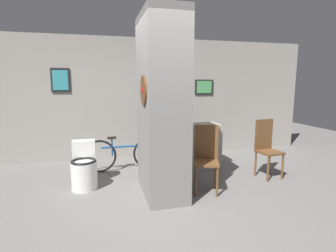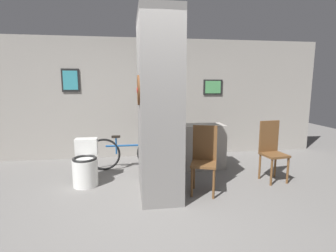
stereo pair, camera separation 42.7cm
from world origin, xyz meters
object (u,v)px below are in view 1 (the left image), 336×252
at_px(chair_near_pillar, 206,156).
at_px(toilet, 84,169).
at_px(chair_by_doorway, 267,146).
at_px(bicycle, 125,154).
at_px(bottle_tall, 173,121).

bearing_deg(chair_near_pillar, toilet, -177.31).
distance_m(chair_near_pillar, chair_by_doorway, 1.31).
height_order(toilet, bicycle, toilet).
height_order(chair_near_pillar, chair_by_doorway, same).
xyz_separation_m(chair_near_pillar, bottle_tall, (-0.22, 1.08, 0.40)).
relative_size(chair_by_doorway, bicycle, 0.66).
bearing_deg(chair_near_pillar, bicycle, 151.92).
relative_size(chair_near_pillar, chair_by_doorway, 1.00).
bearing_deg(bicycle, chair_near_pillar, -47.99).
bearing_deg(bottle_tall, bicycle, 169.54).
bearing_deg(bottle_tall, chair_near_pillar, -78.52).
distance_m(toilet, bottle_tall, 1.80).
xyz_separation_m(chair_near_pillar, bicycle, (-1.12, 1.25, -0.22)).
relative_size(bicycle, bottle_tall, 6.13).
bearing_deg(chair_near_pillar, chair_by_doorway, 33.59).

